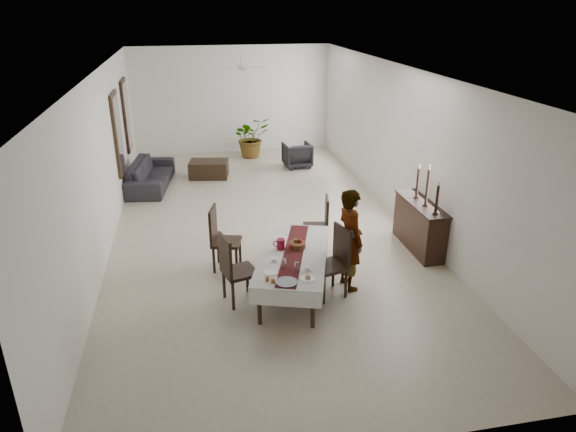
{
  "coord_description": "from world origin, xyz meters",
  "views": [
    {
      "loc": [
        -1.37,
        -9.83,
        4.39
      ],
      "look_at": [
        0.17,
        -2.03,
        1.05
      ],
      "focal_mm": 32.0,
      "sensor_mm": 36.0,
      "label": 1
    }
  ],
  "objects_px": {
    "dining_table_top": "(293,255)",
    "red_pitcher": "(281,244)",
    "sideboard_body": "(419,226)",
    "woman": "(350,240)",
    "sofa": "(151,174)"
  },
  "relations": [
    {
      "from": "red_pitcher",
      "to": "dining_table_top",
      "type": "bearing_deg",
      "value": -48.64
    },
    {
      "from": "dining_table_top",
      "to": "red_pitcher",
      "type": "distance_m",
      "value": 0.28
    },
    {
      "from": "woman",
      "to": "sofa",
      "type": "xyz_separation_m",
      "value": [
        -3.44,
        5.74,
        -0.53
      ]
    },
    {
      "from": "dining_table_top",
      "to": "woman",
      "type": "xyz_separation_m",
      "value": [
        0.92,
        -0.05,
        0.21
      ]
    },
    {
      "from": "dining_table_top",
      "to": "red_pitcher",
      "type": "bearing_deg",
      "value": 149.04
    },
    {
      "from": "red_pitcher",
      "to": "woman",
      "type": "distance_m",
      "value": 1.12
    },
    {
      "from": "red_pitcher",
      "to": "sideboard_body",
      "type": "bearing_deg",
      "value": 17.23
    },
    {
      "from": "dining_table_top",
      "to": "sideboard_body",
      "type": "distance_m",
      "value": 2.87
    },
    {
      "from": "red_pitcher",
      "to": "woman",
      "type": "relative_size",
      "value": 0.1
    },
    {
      "from": "woman",
      "to": "sofa",
      "type": "bearing_deg",
      "value": 21.01
    },
    {
      "from": "dining_table_top",
      "to": "sofa",
      "type": "height_order",
      "value": "dining_table_top"
    },
    {
      "from": "woman",
      "to": "sofa",
      "type": "height_order",
      "value": "woman"
    },
    {
      "from": "red_pitcher",
      "to": "sideboard_body",
      "type": "relative_size",
      "value": 0.12
    },
    {
      "from": "dining_table_top",
      "to": "red_pitcher",
      "type": "height_order",
      "value": "red_pitcher"
    },
    {
      "from": "red_pitcher",
      "to": "woman",
      "type": "bearing_deg",
      "value": -12.53
    }
  ]
}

